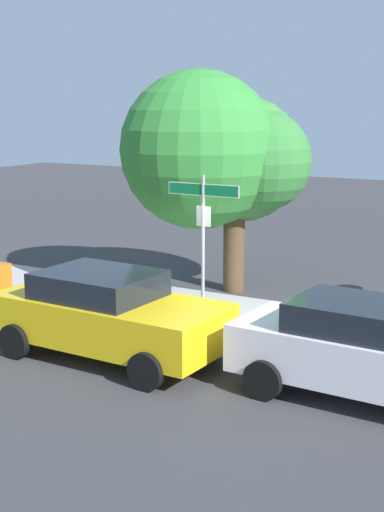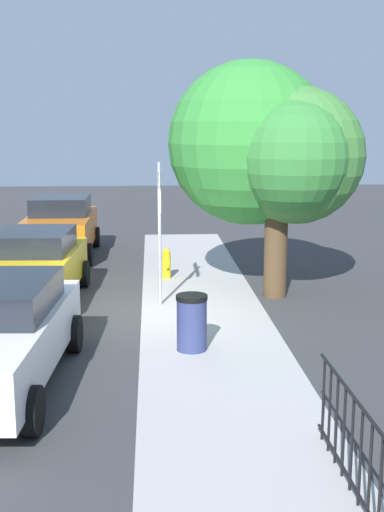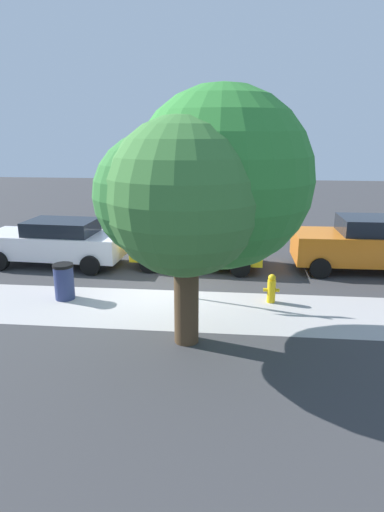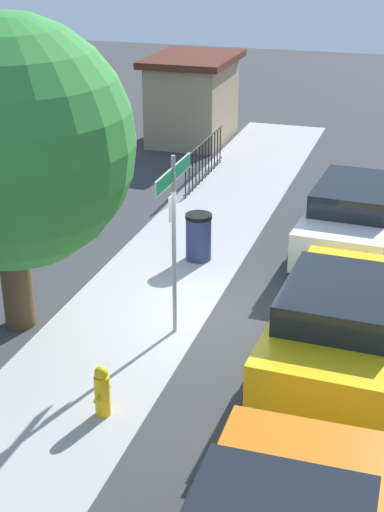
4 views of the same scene
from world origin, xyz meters
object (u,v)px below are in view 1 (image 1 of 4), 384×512
at_px(fire_hydrant, 109,286).
at_px(trash_bin, 348,312).
at_px(car_yellow, 109,314).
at_px(shade_tree, 221,155).
at_px(car_white, 378,352).
at_px(street_sign, 203,218).

relative_size(fire_hydrant, trash_bin, 0.80).
height_order(car_yellow, fire_hydrant, car_yellow).
bearing_deg(fire_hydrant, trash_bin, 3.10).
xyz_separation_m(shade_tree, fire_hydrant, (-1.69, -2.28, -2.92)).
xyz_separation_m(car_yellow, car_white, (4.81, 0.35, -0.01)).
bearing_deg(car_white, trash_bin, 118.84).
distance_m(car_yellow, fire_hydrant, 3.73).
xyz_separation_m(street_sign, car_white, (4.40, -2.46, -1.39)).
relative_size(shade_tree, trash_bin, 5.41).
bearing_deg(trash_bin, shade_tree, 152.80).
bearing_deg(car_yellow, car_white, 6.46).
distance_m(street_sign, car_white, 5.23).
distance_m(car_yellow, car_white, 4.82).
bearing_deg(street_sign, fire_hydrant, 175.56).
height_order(car_white, fire_hydrant, car_white).
relative_size(car_yellow, fire_hydrant, 5.54).
bearing_deg(shade_tree, car_yellow, -84.98).
relative_size(car_white, trash_bin, 4.79).
bearing_deg(fire_hydrant, car_yellow, -54.43).
bearing_deg(car_yellow, fire_hydrant, 127.90).
height_order(street_sign, car_white, street_sign).
height_order(car_yellow, trash_bin, car_yellow).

